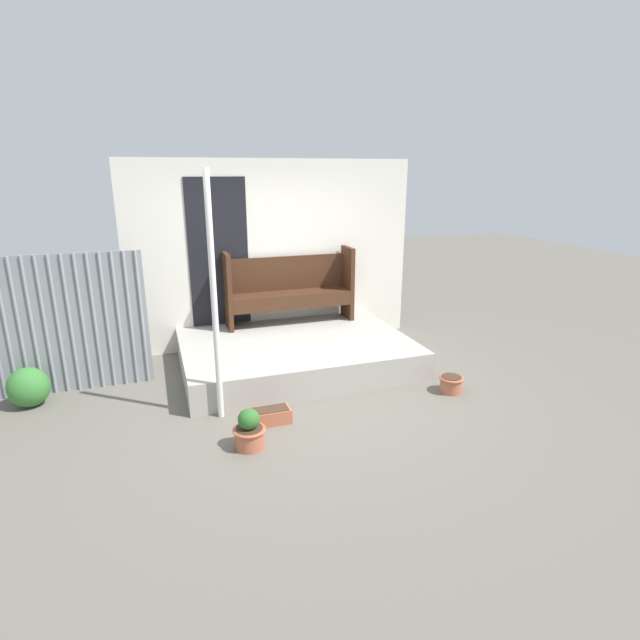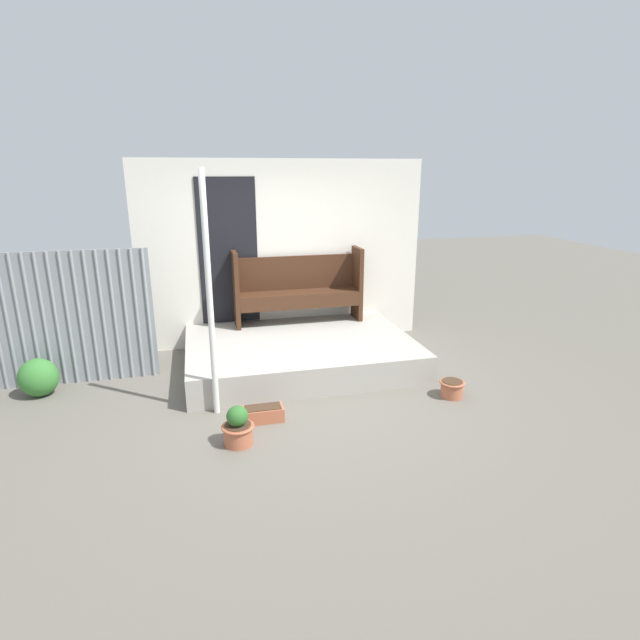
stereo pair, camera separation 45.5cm
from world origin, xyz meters
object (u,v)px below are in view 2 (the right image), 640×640
object	(u,v)px
bench	(298,285)
flower_pot_middle	(452,388)
support_post	(210,299)
shrub_by_fence	(38,377)
planter_box_rect	(263,414)
flower_pot_left	(238,428)

from	to	relation	value
bench	flower_pot_middle	xyz separation A→B (m)	(1.31, -2.13, -0.78)
support_post	flower_pot_middle	xyz separation A→B (m)	(2.58, -0.26, -1.13)
bench	flower_pot_middle	size ratio (longest dim) A/B	6.35
support_post	shrub_by_fence	size ratio (longest dim) A/B	5.64
planter_box_rect	shrub_by_fence	size ratio (longest dim) A/B	0.93
bench	shrub_by_fence	world-z (taller)	bench
support_post	bench	distance (m)	2.29
shrub_by_fence	flower_pot_middle	bearing A→B (deg)	-14.52
shrub_by_fence	support_post	bearing A→B (deg)	-25.28
bench	shrub_by_fence	xyz separation A→B (m)	(-3.18, -0.97, -0.67)
support_post	planter_box_rect	bearing A→B (deg)	-33.82
flower_pot_middle	planter_box_rect	bearing A→B (deg)	-178.91
support_post	planter_box_rect	world-z (taller)	support_post
flower_pot_middle	bench	bearing A→B (deg)	121.59
support_post	bench	size ratio (longest dim) A/B	1.38
support_post	flower_pot_left	bearing A→B (deg)	-76.75
bench	shrub_by_fence	bearing A→B (deg)	-162.86
flower_pot_left	flower_pot_middle	bearing A→B (deg)	10.14
bench	planter_box_rect	world-z (taller)	bench
support_post	bench	bearing A→B (deg)	55.93
flower_pot_left	planter_box_rect	distance (m)	0.49
flower_pot_left	shrub_by_fence	bearing A→B (deg)	142.43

